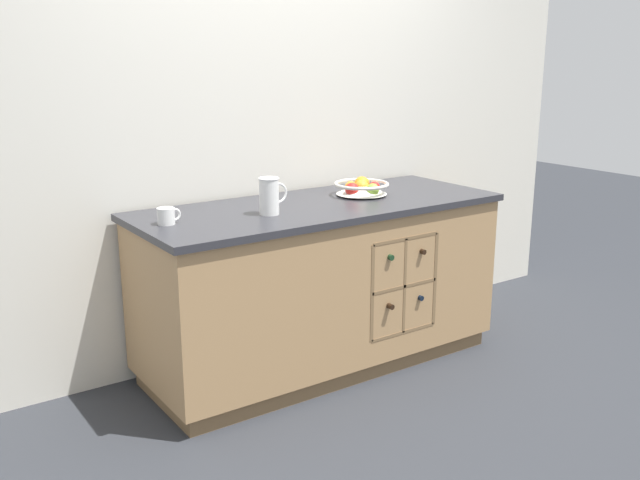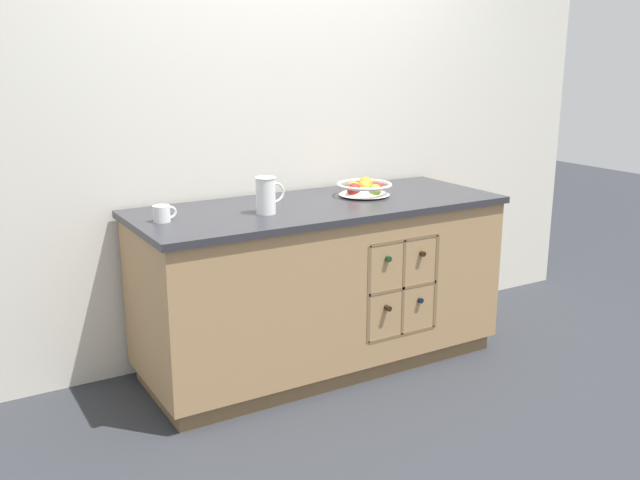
{
  "view_description": "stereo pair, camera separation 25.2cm",
  "coord_description": "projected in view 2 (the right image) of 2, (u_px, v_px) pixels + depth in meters",
  "views": [
    {
      "loc": [
        -2.05,
        -2.96,
        1.65
      ],
      "look_at": [
        0.0,
        0.0,
        0.7
      ],
      "focal_mm": 40.0,
      "sensor_mm": 36.0,
      "label": 1
    },
    {
      "loc": [
        -1.84,
        -3.1,
        1.65
      ],
      "look_at": [
        0.0,
        0.0,
        0.7
      ],
      "focal_mm": 40.0,
      "sensor_mm": 36.0,
      "label": 2
    }
  ],
  "objects": [
    {
      "name": "ground_plane",
      "position": [
        320.0,
        363.0,
        3.9
      ],
      "size": [
        14.0,
        14.0,
        0.0
      ],
      "primitive_type": "plane",
      "color": "#2D3035"
    },
    {
      "name": "back_wall",
      "position": [
        281.0,
        122.0,
        3.93
      ],
      "size": [
        4.4,
        0.06,
        2.55
      ],
      "primitive_type": "cube",
      "color": "silver",
      "rests_on": "ground_plane"
    },
    {
      "name": "kitchen_island",
      "position": [
        321.0,
        284.0,
        3.79
      ],
      "size": [
        1.94,
        0.76,
        0.89
      ],
      "color": "brown",
      "rests_on": "ground_plane"
    },
    {
      "name": "fruit_bowl",
      "position": [
        364.0,
        188.0,
        3.85
      ],
      "size": [
        0.3,
        0.3,
        0.09
      ],
      "color": "silver",
      "rests_on": "kitchen_island"
    },
    {
      "name": "white_pitcher",
      "position": [
        266.0,
        194.0,
        3.42
      ],
      "size": [
        0.15,
        0.1,
        0.18
      ],
      "color": "white",
      "rests_on": "kitchen_island"
    },
    {
      "name": "ceramic_mug",
      "position": [
        162.0,
        214.0,
        3.27
      ],
      "size": [
        0.11,
        0.08,
        0.08
      ],
      "color": "white",
      "rests_on": "kitchen_island"
    }
  ]
}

